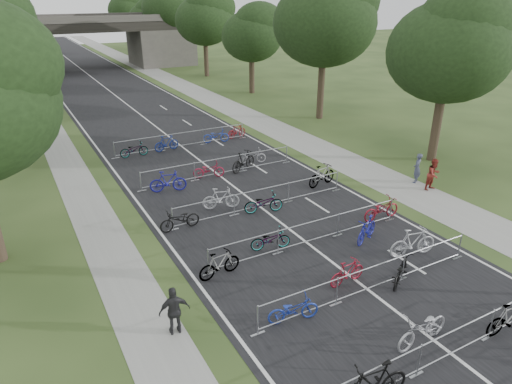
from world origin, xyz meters
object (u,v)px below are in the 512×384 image
pedestrian_b (434,175)px  pedestrian_c (175,311)px  pedestrian_a (417,168)px  overpass_bridge (78,43)px

pedestrian_b → pedestrian_c: bearing=-170.7°
pedestrian_b → pedestrian_a: bearing=85.0°
pedestrian_a → pedestrian_b: 1.15m
pedestrian_b → pedestrian_c: (-16.00, -4.09, -0.04)m
overpass_bridge → pedestrian_a: size_ratio=18.35×
overpass_bridge → pedestrian_c: overpass_bridge is taller
pedestrian_a → pedestrian_b: pedestrian_b is taller
pedestrian_c → pedestrian_a: bearing=-154.6°
overpass_bridge → pedestrian_a: overpass_bridge is taller
overpass_bridge → pedestrian_c: 56.95m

